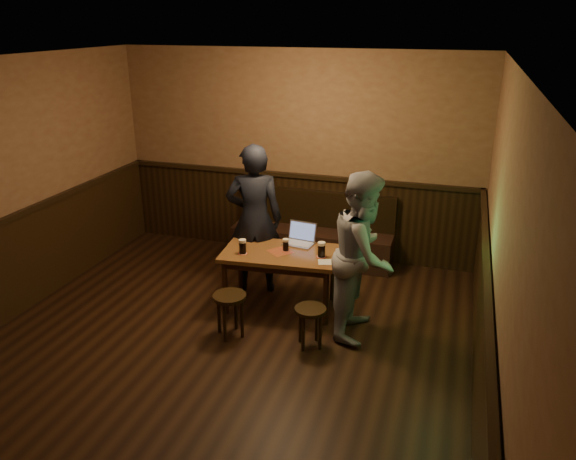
% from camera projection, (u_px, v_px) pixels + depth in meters
% --- Properties ---
extents(room, '(5.04, 6.04, 2.84)m').
position_uv_depth(room, '(211.00, 242.00, 5.23)').
color(room, black).
rests_on(room, ground).
extents(bench, '(2.20, 0.50, 0.95)m').
position_uv_depth(bench, '(312.00, 239.00, 7.71)').
color(bench, black).
rests_on(bench, ground).
extents(pub_table, '(1.35, 0.85, 0.69)m').
position_uv_depth(pub_table, '(280.00, 259.00, 6.35)').
color(pub_table, brown).
rests_on(pub_table, ground).
extents(stool_left, '(0.37, 0.37, 0.47)m').
position_uv_depth(stool_left, '(230.00, 303.00, 5.84)').
color(stool_left, black).
rests_on(stool_left, ground).
extents(stool_right, '(0.41, 0.41, 0.43)m').
position_uv_depth(stool_right, '(310.00, 316.00, 5.65)').
color(stool_right, black).
rests_on(stool_right, ground).
extents(pint_left, '(0.11, 0.11, 0.17)m').
position_uv_depth(pint_left, '(243.00, 246.00, 6.24)').
color(pint_left, red).
rests_on(pint_left, pub_table).
extents(pint_mid, '(0.09, 0.09, 0.14)m').
position_uv_depth(pint_mid, '(286.00, 245.00, 6.31)').
color(pint_mid, red).
rests_on(pint_mid, pub_table).
extents(pint_right, '(0.11, 0.11, 0.18)m').
position_uv_depth(pint_right, '(321.00, 249.00, 6.15)').
color(pint_right, red).
rests_on(pint_right, pub_table).
extents(laptop, '(0.37, 0.31, 0.24)m').
position_uv_depth(laptop, '(300.00, 238.00, 6.53)').
color(laptop, silver).
rests_on(laptop, pub_table).
extents(menu, '(0.25, 0.21, 0.00)m').
position_uv_depth(menu, '(328.00, 262.00, 6.04)').
color(menu, silver).
rests_on(menu, pub_table).
extents(person_suit, '(0.77, 0.62, 1.83)m').
position_uv_depth(person_suit, '(254.00, 219.00, 6.67)').
color(person_suit, black).
rests_on(person_suit, ground).
extents(person_grey, '(0.69, 0.87, 1.76)m').
position_uv_depth(person_grey, '(364.00, 255.00, 5.75)').
color(person_grey, gray).
rests_on(person_grey, ground).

